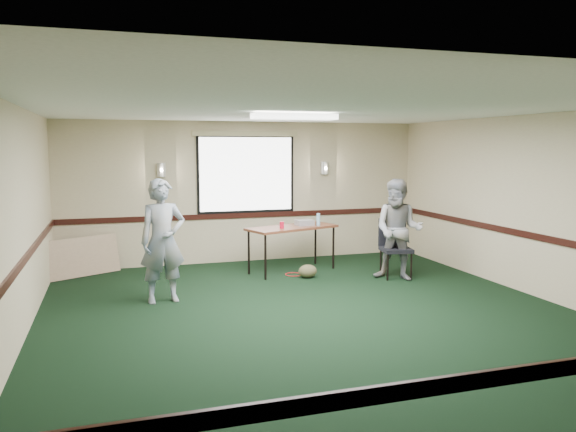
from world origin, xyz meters
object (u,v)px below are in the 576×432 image
object	(u,v)px
person_right	(399,230)
person_left	(163,241)
projector	(304,223)
folding_table	(292,230)
conference_chair	(394,243)

from	to	relation	value
person_right	person_left	bearing A→B (deg)	-137.69
projector	person_right	world-z (taller)	person_right
person_left	person_right	xyz separation A→B (m)	(3.87, 0.20, -0.04)
projector	folding_table	bearing A→B (deg)	-168.62
folding_table	person_right	world-z (taller)	person_right
person_right	conference_chair	bearing A→B (deg)	115.48
folding_table	conference_chair	xyz separation A→B (m)	(1.56, -0.89, -0.17)
projector	person_right	size ratio (longest dim) A/B	0.18
conference_chair	person_right	size ratio (longest dim) A/B	0.59
projector	person_right	bearing A→B (deg)	-47.60
folding_table	projector	bearing A→B (deg)	-3.72
folding_table	projector	size ratio (longest dim) A/B	5.86
conference_chair	person_left	size ratio (longest dim) A/B	0.56
folding_table	person_left	distance (m)	2.72
conference_chair	folding_table	bearing A→B (deg)	160.77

